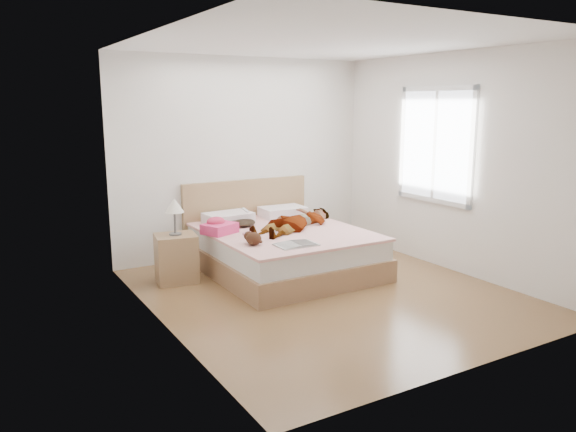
% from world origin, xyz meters
% --- Properties ---
extents(ground, '(4.00, 4.00, 0.00)m').
position_xyz_m(ground, '(0.00, 0.00, 0.00)').
color(ground, '#4E3118').
rests_on(ground, ground).
extents(woman, '(1.57, 1.16, 0.20)m').
position_xyz_m(woman, '(0.24, 1.05, 0.61)').
color(woman, white).
rests_on(woman, bed).
extents(hair, '(0.42, 0.51, 0.07)m').
position_xyz_m(hair, '(-0.33, 1.50, 0.55)').
color(hair, black).
rests_on(hair, bed).
extents(phone, '(0.08, 0.11, 0.05)m').
position_xyz_m(phone, '(-0.26, 1.45, 0.70)').
color(phone, silver).
rests_on(phone, bed).
extents(room_shell, '(4.00, 4.00, 4.00)m').
position_xyz_m(room_shell, '(1.77, 0.30, 1.50)').
color(room_shell, white).
rests_on(room_shell, ground).
extents(bed, '(1.80, 2.08, 1.00)m').
position_xyz_m(bed, '(0.00, 1.04, 0.28)').
color(bed, brown).
rests_on(bed, ground).
extents(towel, '(0.45, 0.41, 0.19)m').
position_xyz_m(towel, '(-0.74, 1.19, 0.59)').
color(towel, '#EE4077').
rests_on(towel, bed).
extents(magazine, '(0.45, 0.30, 0.03)m').
position_xyz_m(magazine, '(-0.25, 0.25, 0.52)').
color(magazine, silver).
rests_on(magazine, bed).
extents(coffee_mug, '(0.11, 0.09, 0.08)m').
position_xyz_m(coffee_mug, '(-0.32, 0.66, 0.55)').
color(coffee_mug, white).
rests_on(coffee_mug, bed).
extents(plush_toy, '(0.18, 0.26, 0.14)m').
position_xyz_m(plush_toy, '(-0.64, 0.51, 0.58)').
color(plush_toy, black).
rests_on(plush_toy, bed).
extents(nightstand, '(0.51, 0.47, 0.97)m').
position_xyz_m(nightstand, '(-1.26, 1.22, 0.32)').
color(nightstand, olive).
rests_on(nightstand, ground).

